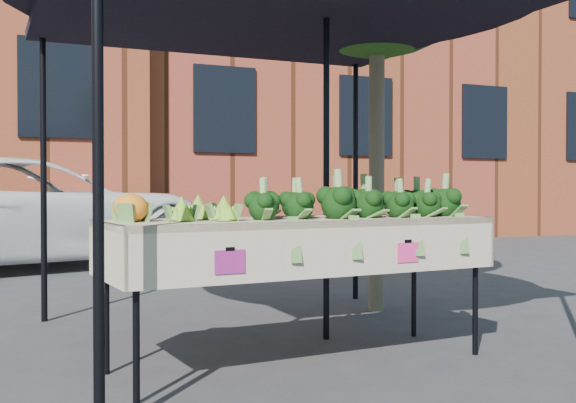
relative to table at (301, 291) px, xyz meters
The scene contains 9 objects.
ground 0.50m from the table, 148.67° to the right, with size 90.00×90.00×0.00m, color #2C2C2E.
table is the anchor object (origin of this frame).
canopy 1.13m from the table, 80.22° to the left, with size 3.16×3.16×2.74m, color black, non-canonical shape.
broccoli_heap 0.68m from the table, ahead, with size 1.54×0.57×0.26m, color black.
romanesco_cluster 0.86m from the table, behind, with size 0.43×0.47×0.20m, color #7CB638.
cauliflower_pair 1.17m from the table, behind, with size 0.23×0.43×0.18m, color orange.
vehicle 6.86m from the table, 100.87° to the left, with size 2.49×1.50×5.41m, color white.
street_tree 2.51m from the table, 45.60° to the left, with size 2.01×2.01×3.95m, color #1E4C14, non-canonical shape.
building_right 14.65m from the table, 61.17° to the left, with size 12.00×8.00×8.50m, color brown.
Camera 1 is at (-1.62, -3.77, 1.08)m, focal length 43.40 mm.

